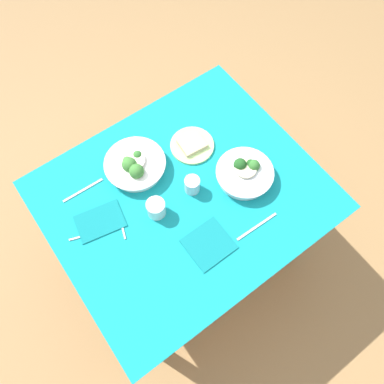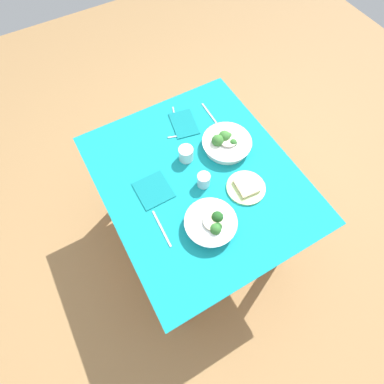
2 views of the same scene
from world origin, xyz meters
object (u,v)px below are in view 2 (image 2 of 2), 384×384
object	(u,v)px
water_glass_center	(185,154)
table_knife_right	(162,228)
fork_by_far_bowl	(174,115)
fork_by_near_bowl	(178,136)
table_knife_left	(210,114)
bread_side_plate	(246,187)
broccoli_bowl_far	(226,143)
napkin_folded_lower	(153,190)
napkin_folded_upper	(184,124)
broccoli_bowl_near	(211,223)
water_glass_side	(203,180)

from	to	relation	value
water_glass_center	table_knife_right	world-z (taller)	water_glass_center
fork_by_far_bowl	fork_by_near_bowl	world-z (taller)	same
table_knife_left	bread_side_plate	bearing A→B (deg)	-9.16
fork_by_near_bowl	table_knife_left	bearing A→B (deg)	29.79
broccoli_bowl_far	table_knife_left	size ratio (longest dim) A/B	1.41
broccoli_bowl_far	table_knife_right	size ratio (longest dim) A/B	1.32
bread_side_plate	table_knife_left	world-z (taller)	bread_side_plate
bread_side_plate	napkin_folded_lower	world-z (taller)	bread_side_plate
water_glass_center	table_knife_left	distance (m)	0.35
broccoli_bowl_far	table_knife_right	bearing A→B (deg)	-63.87
fork_by_near_bowl	table_knife_right	bearing A→B (deg)	-107.70
fork_by_far_bowl	napkin_folded_upper	size ratio (longest dim) A/B	0.54
water_glass_center	table_knife_right	size ratio (longest dim) A/B	0.40
bread_side_plate	table_knife_left	bearing A→B (deg)	169.39
broccoli_bowl_near	water_glass_center	bearing A→B (deg)	168.54
broccoli_bowl_near	napkin_folded_upper	size ratio (longest dim) A/B	1.29
broccoli_bowl_far	water_glass_center	bearing A→B (deg)	-99.72
broccoli_bowl_far	napkin_folded_upper	xyz separation A→B (m)	(-0.26, -0.12, -0.03)
fork_by_far_bowl	napkin_folded_upper	bearing A→B (deg)	29.86
broccoli_bowl_near	table_knife_left	xyz separation A→B (m)	(-0.61, 0.36, -0.03)
table_knife_right	water_glass_side	bearing A→B (deg)	112.82
fork_by_near_bowl	napkin_folded_upper	xyz separation A→B (m)	(-0.06, 0.07, 0.00)
broccoli_bowl_near	table_knife_right	bearing A→B (deg)	-116.27
water_glass_side	fork_by_far_bowl	world-z (taller)	water_glass_side
fork_by_near_bowl	napkin_folded_lower	distance (m)	0.37
table_knife_left	water_glass_center	bearing A→B (deg)	-52.51
table_knife_left	fork_by_far_bowl	bearing A→B (deg)	-117.24
fork_by_far_bowl	fork_by_near_bowl	xyz separation A→B (m)	(0.15, -0.06, -0.00)
water_glass_side	napkin_folded_upper	world-z (taller)	water_glass_side
bread_side_plate	table_knife_right	world-z (taller)	bread_side_plate
water_glass_center	fork_by_far_bowl	distance (m)	0.32
table_knife_left	napkin_folded_lower	distance (m)	0.60
broccoli_bowl_near	napkin_folded_lower	size ratio (longest dim) A/B	1.41
fork_by_near_bowl	bread_side_plate	bearing A→B (deg)	-54.18
broccoli_bowl_far	napkin_folded_lower	distance (m)	0.48
fork_by_near_bowl	table_knife_right	size ratio (longest dim) A/B	0.49
table_knife_left	fork_by_near_bowl	bearing A→B (deg)	-77.18
table_knife_left	napkin_folded_lower	bearing A→B (deg)	-58.87
broccoli_bowl_far	napkin_folded_upper	distance (m)	0.29
water_glass_center	napkin_folded_upper	bearing A→B (deg)	153.13
bread_side_plate	fork_by_near_bowl	size ratio (longest dim) A/B	1.99
bread_side_plate	fork_by_far_bowl	size ratio (longest dim) A/B	1.90
bread_side_plate	napkin_folded_lower	distance (m)	0.48
fork_by_near_bowl	table_knife_right	world-z (taller)	same
broccoli_bowl_near	water_glass_side	xyz separation A→B (m)	(-0.22, 0.08, 0.01)
table_knife_right	napkin_folded_upper	size ratio (longest dim) A/B	1.05
napkin_folded_upper	water_glass_center	bearing A→B (deg)	-26.87
broccoli_bowl_near	fork_by_far_bowl	bearing A→B (deg)	166.10
fork_by_near_bowl	napkin_folded_lower	bearing A→B (deg)	-119.61
fork_by_far_bowl	napkin_folded_upper	xyz separation A→B (m)	(0.09, 0.02, 0.00)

